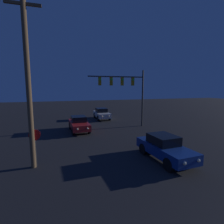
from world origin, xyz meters
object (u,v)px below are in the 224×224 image
object	(u,v)px
utility_pole	(28,78)
car_near	(165,147)
stop_sign	(35,141)
car_mid	(79,124)
car_far	(102,114)
traffic_signal_mast	(126,87)

from	to	relation	value
utility_pole	car_near	bearing A→B (deg)	-9.67
stop_sign	utility_pole	size ratio (longest dim) A/B	0.23
car_near	car_mid	distance (m)	10.03
car_mid	stop_sign	xyz separation A→B (m)	(-3.41, -7.64, 0.72)
car_far	stop_sign	world-z (taller)	stop_sign
car_near	utility_pole	bearing A→B (deg)	-13.28
car_near	car_mid	size ratio (longest dim) A/B	1.01
car_far	utility_pole	world-z (taller)	utility_pole
car_mid	car_far	bearing A→B (deg)	-124.90
stop_sign	traffic_signal_mast	bearing A→B (deg)	41.84
car_near	stop_sign	world-z (taller)	stop_sign
car_near	car_mid	world-z (taller)	same
car_mid	stop_sign	world-z (taller)	stop_sign
car_near	traffic_signal_mast	xyz separation A→B (m)	(1.15, 9.35, 3.80)
stop_sign	car_far	bearing A→B (deg)	61.72
traffic_signal_mast	car_far	bearing A→B (deg)	103.66
car_near	car_far	distance (m)	15.23
car_mid	utility_pole	world-z (taller)	utility_pole
car_far	stop_sign	size ratio (longest dim) A/B	1.99
car_far	utility_pole	distance (m)	16.38
car_mid	traffic_signal_mast	world-z (taller)	traffic_signal_mast
car_mid	utility_pole	distance (m)	9.50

